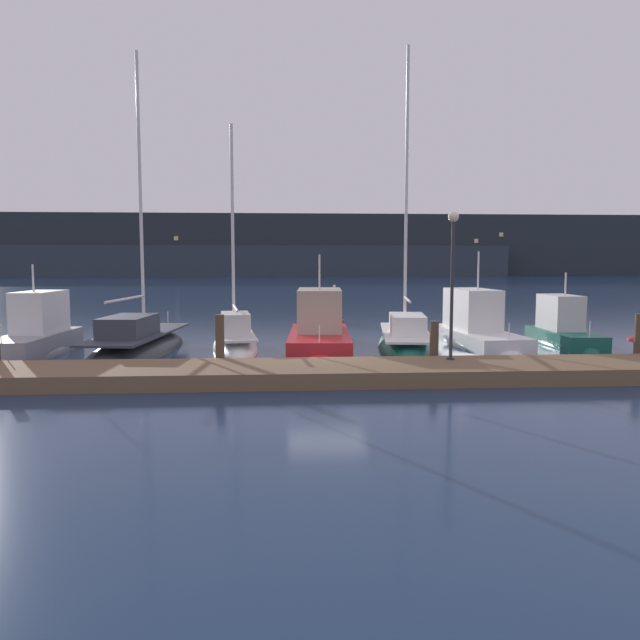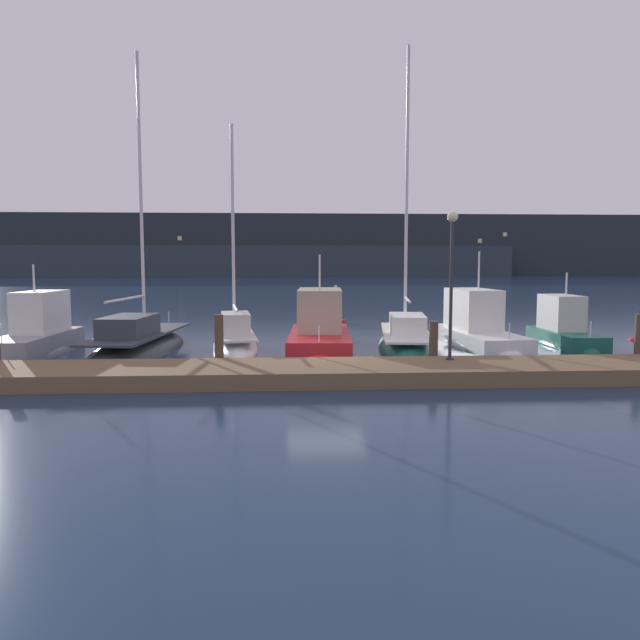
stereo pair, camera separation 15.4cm
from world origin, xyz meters
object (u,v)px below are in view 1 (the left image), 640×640
Objects in this scene: sailboat_berth_2 at (138,348)px; motorboat_berth_6 at (476,335)px; sailboat_berth_5 at (405,345)px; channel_buoy at (334,309)px; motorboat_berth_4 at (319,337)px; motorboat_berth_1 at (36,344)px; motorboat_berth_7 at (563,336)px; dock_lamppost at (453,262)px; sailboat_berth_3 at (235,345)px.

sailboat_berth_2 is 13.22m from motorboat_berth_6.
sailboat_berth_5 is 10.13m from channel_buoy.
motorboat_berth_4 reaches higher than channel_buoy.
sailboat_berth_5 is 5.97× the size of channel_buoy.
motorboat_berth_1 is 20.20m from motorboat_berth_7.
motorboat_berth_7 is 9.09m from dock_lamppost.
sailboat_berth_3 is 1.29× the size of motorboat_berth_4.
sailboat_berth_3 reaches higher than motorboat_berth_6.
motorboat_berth_1 is 1.15× the size of motorboat_berth_7.
motorboat_berth_6 is 3.46m from motorboat_berth_7.
motorboat_berth_4 is 7.44m from dock_lamppost.
sailboat_berth_3 is 2.08× the size of dock_lamppost.
sailboat_berth_3 is 0.75× the size of sailboat_berth_5.
sailboat_berth_2 is at bearing -173.19° from motorboat_berth_4.
motorboat_berth_6 is (6.37, 0.40, -0.01)m from motorboat_berth_4.
motorboat_berth_1 is at bearing -176.96° from motorboat_berth_7.
motorboat_berth_7 is at bearing 0.12° from motorboat_berth_4.
sailboat_berth_3 reaches higher than motorboat_berth_4.
sailboat_berth_5 is 1.82× the size of motorboat_berth_6.
motorboat_berth_4 is 3.48× the size of channel_buoy.
motorboat_berth_7 is 12.61m from channel_buoy.
motorboat_berth_4 is at bearing 5.80° from motorboat_berth_1.
motorboat_berth_7 is 2.40× the size of channel_buoy.
motorboat_berth_7 is at bearing -48.42° from channel_buoy.
dock_lamppost is (-6.26, -5.87, 3.00)m from motorboat_berth_7.
channel_buoy is (11.80, 10.50, 0.38)m from motorboat_berth_1.
sailboat_berth_2 is at bearing 154.03° from dock_lamppost.
motorboat_berth_6 is at bearing 3.61° from motorboat_berth_4.
motorboat_berth_1 is at bearing -173.11° from sailboat_berth_3.
motorboat_berth_6 is 7.46m from dock_lamppost.
sailboat_berth_5 reaches higher than motorboat_berth_6.
channel_buoy is at bearing 131.58° from motorboat_berth_7.
sailboat_berth_3 reaches higher than motorboat_berth_1.
motorboat_berth_4 is 0.58× the size of sailboat_berth_5.
motorboat_berth_4 is at bearing -98.69° from channel_buoy.
sailboat_berth_2 is 1.73× the size of motorboat_berth_6.
sailboat_berth_5 reaches higher than sailboat_berth_3.
dock_lamppost is at bearing -82.16° from channel_buoy.
motorboat_berth_4 is 1.62× the size of dock_lamppost.
motorboat_berth_6 is 1.53× the size of dock_lamppost.
motorboat_berth_7 is (3.44, -0.38, -0.06)m from motorboat_berth_6.
motorboat_berth_6 is 10.31m from channel_buoy.
motorboat_berth_4 is at bearing -176.39° from motorboat_berth_6.
motorboat_berth_4 is 1.45× the size of motorboat_berth_7.
motorboat_berth_1 is 0.62× the size of sailboat_berth_3.
dock_lamppost is (13.91, -4.79, 2.97)m from motorboat_berth_1.
sailboat_berth_2 reaches higher than sailboat_berth_3.
sailboat_berth_3 is 1.86× the size of motorboat_berth_7.
sailboat_berth_2 is 0.95× the size of sailboat_berth_5.
sailboat_berth_2 is at bearing -128.74° from channel_buoy.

